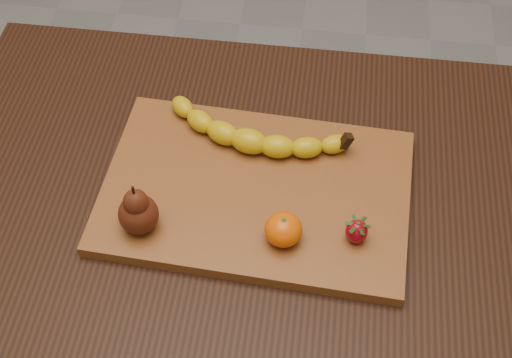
# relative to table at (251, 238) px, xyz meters

# --- Properties ---
(table) EXTENTS (1.00, 0.70, 0.76)m
(table) POSITION_rel_table_xyz_m (0.00, 0.00, 0.00)
(table) COLOR black
(table) RESTS_ON ground
(cutting_board) EXTENTS (0.46, 0.32, 0.02)m
(cutting_board) POSITION_rel_table_xyz_m (0.01, 0.01, 0.11)
(cutting_board) COLOR brown
(cutting_board) RESTS_ON table
(banana) EXTENTS (0.26, 0.11, 0.04)m
(banana) POSITION_rel_table_xyz_m (-0.01, 0.08, 0.14)
(banana) COLOR #CCA609
(banana) RESTS_ON cutting_board
(pear) EXTENTS (0.06, 0.06, 0.09)m
(pear) POSITION_rel_table_xyz_m (-0.15, -0.08, 0.16)
(pear) COLOR #4B1B0C
(pear) RESTS_ON cutting_board
(mandarin) EXTENTS (0.06, 0.06, 0.04)m
(mandarin) POSITION_rel_table_xyz_m (0.05, -0.07, 0.14)
(mandarin) COLOR #DE5002
(mandarin) RESTS_ON cutting_board
(strawberry) EXTENTS (0.03, 0.03, 0.04)m
(strawberry) POSITION_rel_table_xyz_m (0.15, -0.06, 0.14)
(strawberry) COLOR maroon
(strawberry) RESTS_ON cutting_board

